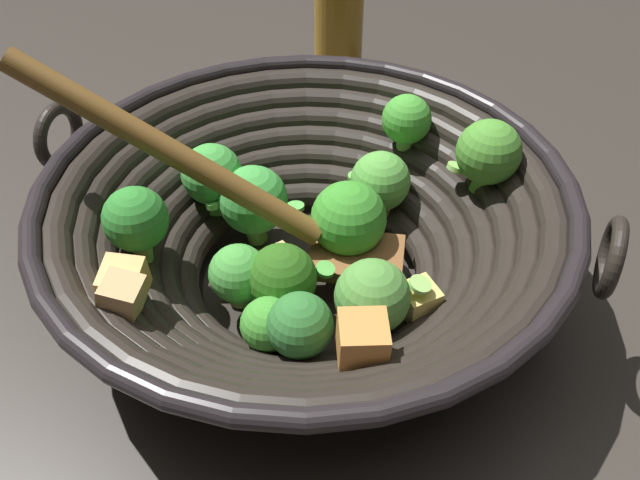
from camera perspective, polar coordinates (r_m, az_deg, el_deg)
ground_plane at (r=0.55m, az=-1.03°, el=-4.11°), size 4.00×4.00×0.00m
wok at (r=0.50m, az=-1.14°, el=1.17°), size 0.38×0.38×0.19m
cooking_oil_bottle at (r=0.79m, az=1.61°, el=19.34°), size 0.05×0.05×0.21m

